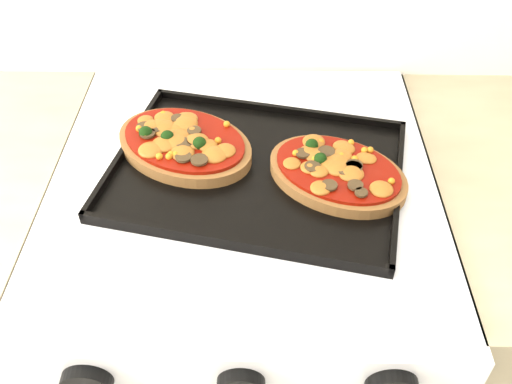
# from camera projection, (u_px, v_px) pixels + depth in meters

# --- Properties ---
(stove) EXTENTS (0.60, 0.60, 0.91)m
(stove) POSITION_uv_depth(u_px,v_px,m) (247.00, 332.00, 1.20)
(stove) COLOR silver
(stove) RESTS_ON floor
(control_panel) EXTENTS (0.60, 0.02, 0.09)m
(control_panel) POSITION_uv_depth(u_px,v_px,m) (236.00, 371.00, 0.70)
(control_panel) COLOR silver
(control_panel) RESTS_ON stove
(knob_left) EXTENTS (0.06, 0.02, 0.06)m
(knob_left) POSITION_uv_depth(u_px,v_px,m) (87.00, 384.00, 0.69)
(knob_left) COLOR black
(knob_left) RESTS_ON control_panel
(baking_tray) EXTENTS (0.49, 0.41, 0.02)m
(baking_tray) POSITION_uv_depth(u_px,v_px,m) (257.00, 169.00, 0.87)
(baking_tray) COLOR black
(baking_tray) RESTS_ON stove
(pizza_left) EXTENTS (0.28, 0.25, 0.03)m
(pizza_left) POSITION_uv_depth(u_px,v_px,m) (184.00, 142.00, 0.90)
(pizza_left) COLOR brown
(pizza_left) RESTS_ON baking_tray
(pizza_right) EXTENTS (0.26, 0.24, 0.03)m
(pizza_right) POSITION_uv_depth(u_px,v_px,m) (337.00, 172.00, 0.85)
(pizza_right) COLOR brown
(pizza_right) RESTS_ON baking_tray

